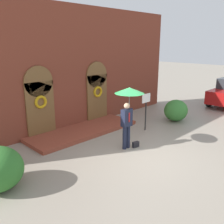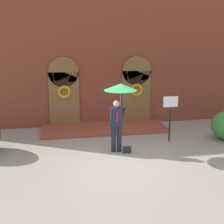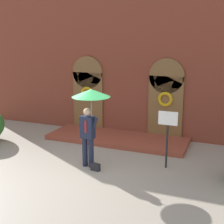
% 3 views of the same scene
% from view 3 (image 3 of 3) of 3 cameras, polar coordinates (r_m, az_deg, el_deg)
% --- Properties ---
extents(ground_plane, '(80.00, 80.00, 0.00)m').
position_cam_3_polar(ground_plane, '(9.18, -5.96, -10.94)').
color(ground_plane, gray).
extents(building_facade, '(14.00, 2.30, 5.60)m').
position_cam_3_polar(building_facade, '(12.22, 2.82, 8.34)').
color(building_facade, brown).
rests_on(building_facade, ground).
extents(person_with_umbrella, '(1.10, 1.10, 2.36)m').
position_cam_3_polar(person_with_umbrella, '(8.93, -4.02, 1.37)').
color(person_with_umbrella, '#191E33').
rests_on(person_with_umbrella, ground).
extents(handbag, '(0.29, 0.16, 0.22)m').
position_cam_3_polar(handbag, '(9.22, -3.05, -10.00)').
color(handbag, black).
rests_on(handbag, ground).
extents(sign_post, '(0.56, 0.06, 1.72)m').
position_cam_3_polar(sign_post, '(9.19, 10.11, -3.29)').
color(sign_post, black).
rests_on(sign_post, ground).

